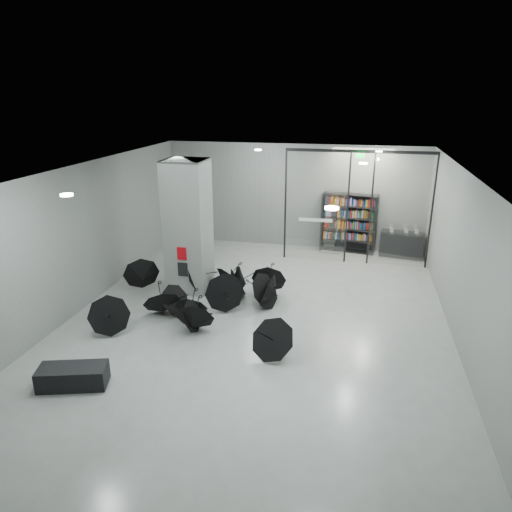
% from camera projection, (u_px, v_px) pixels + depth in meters
% --- Properties ---
extents(room, '(14.00, 14.02, 4.01)m').
position_uv_depth(room, '(255.00, 221.00, 11.41)').
color(room, gray).
rests_on(room, ground).
extents(column, '(1.20, 1.20, 4.00)m').
position_uv_depth(column, '(188.00, 227.00, 14.04)').
color(column, slate).
rests_on(column, ground).
extents(fire_cabinet, '(0.28, 0.04, 0.38)m').
position_uv_depth(fire_cabinet, '(182.00, 254.00, 13.69)').
color(fire_cabinet, '#A50A07').
rests_on(fire_cabinet, column).
extents(info_panel, '(0.30, 0.03, 0.42)m').
position_uv_depth(info_panel, '(183.00, 270.00, 13.85)').
color(info_panel, black).
rests_on(info_panel, column).
extents(exit_sign, '(0.30, 0.06, 0.15)m').
position_uv_depth(exit_sign, '(360.00, 156.00, 15.49)').
color(exit_sign, '#0CE533').
rests_on(exit_sign, room).
extents(glass_partition, '(5.06, 0.08, 4.00)m').
position_uv_depth(glass_partition, '(356.00, 203.00, 16.21)').
color(glass_partition, silver).
rests_on(glass_partition, ground).
extents(bench, '(1.50, 0.97, 0.45)m').
position_uv_depth(bench, '(73.00, 376.00, 9.73)').
color(bench, black).
rests_on(bench, ground).
extents(bookshelf, '(2.08, 0.75, 2.25)m').
position_uv_depth(bookshelf, '(349.00, 223.00, 17.76)').
color(bookshelf, black).
rests_on(bookshelf, ground).
extents(shop_counter, '(1.64, 0.86, 0.94)m').
position_uv_depth(shop_counter, '(402.00, 245.00, 17.36)').
color(shop_counter, black).
rests_on(shop_counter, ground).
extents(umbrella_cluster, '(6.03, 4.93, 1.31)m').
position_uv_depth(umbrella_cluster, '(211.00, 300.00, 13.08)').
color(umbrella_cluster, black).
rests_on(umbrella_cluster, ground).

